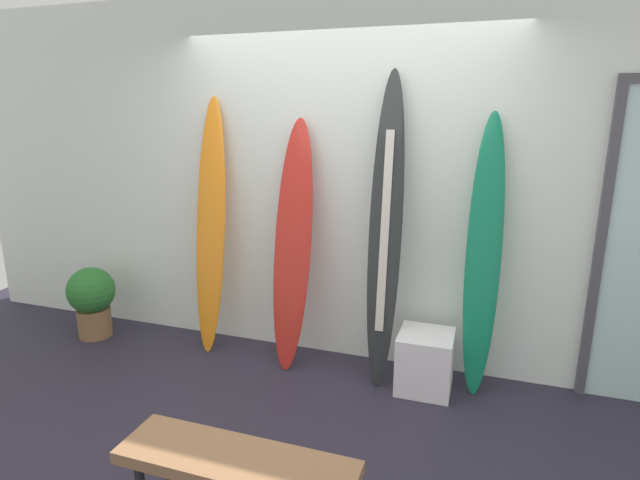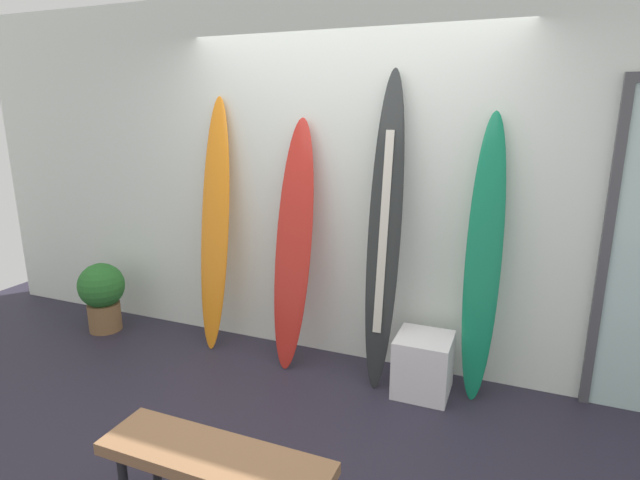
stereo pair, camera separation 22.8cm
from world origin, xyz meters
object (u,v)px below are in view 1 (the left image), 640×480
at_px(surfboard_crimson, 293,246).
at_px(display_block_left, 425,361).
at_px(bench, 236,468).
at_px(surfboard_charcoal, 385,235).
at_px(surfboard_emerald, 483,258).
at_px(potted_plant, 92,298).
at_px(surfboard_sunset, 211,228).

xyz_separation_m(surfboard_crimson, display_block_left, (1.04, -0.09, -0.74)).
bearing_deg(bench, surfboard_charcoal, 80.00).
bearing_deg(surfboard_emerald, bench, -118.76).
height_order(potted_plant, bench, potted_plant).
bearing_deg(surfboard_charcoal, bench, -100.00).
relative_size(display_block_left, bench, 0.38).
relative_size(surfboard_crimson, display_block_left, 4.48).
xyz_separation_m(surfboard_sunset, surfboard_emerald, (2.10, 0.01, -0.05)).
height_order(surfboard_crimson, surfboard_charcoal, surfboard_charcoal).
distance_m(display_block_left, bench, 1.75).
bearing_deg(surfboard_emerald, surfboard_crimson, -177.85).
height_order(surfboard_sunset, potted_plant, surfboard_sunset).
xyz_separation_m(surfboard_emerald, display_block_left, (-0.33, -0.14, -0.76)).
height_order(surfboard_charcoal, potted_plant, surfboard_charcoal).
distance_m(surfboard_charcoal, potted_plant, 2.65).
relative_size(surfboard_emerald, display_block_left, 4.60).
bearing_deg(surfboard_crimson, potted_plant, -175.56).
bearing_deg(surfboard_sunset, surfboard_crimson, -3.38).
xyz_separation_m(surfboard_sunset, potted_plant, (-1.11, -0.19, -0.67)).
bearing_deg(surfboard_crimson, surfboard_charcoal, -0.54).
relative_size(surfboard_crimson, bench, 1.71).
height_order(surfboard_crimson, potted_plant, surfboard_crimson).
bearing_deg(surfboard_sunset, surfboard_charcoal, -1.98).
relative_size(surfboard_crimson, surfboard_charcoal, 0.85).
bearing_deg(surfboard_sunset, display_block_left, -4.32).
xyz_separation_m(surfboard_emerald, potted_plant, (-3.21, -0.19, -0.62)).
relative_size(surfboard_emerald, potted_plant, 3.11).
xyz_separation_m(surfboard_sunset, display_block_left, (1.76, -0.13, -0.82)).
bearing_deg(bench, display_block_left, 68.64).
bearing_deg(surfboard_charcoal, display_block_left, -14.07).
bearing_deg(surfboard_crimson, surfboard_emerald, 2.15).
xyz_separation_m(display_block_left, potted_plant, (-2.87, -0.05, 0.14)).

